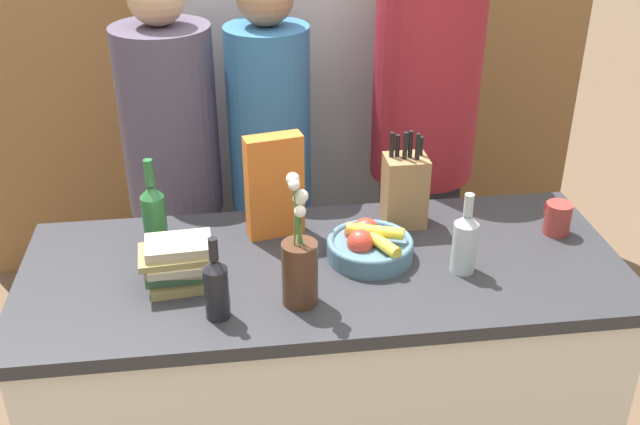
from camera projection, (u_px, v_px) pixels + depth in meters
The scene contains 14 objects.
kitchen_island at pixel (324, 384), 2.33m from camera, with size 1.71×0.69×0.89m.
refrigerator at pixel (290, 103), 3.16m from camera, with size 0.86×0.63×1.87m.
fruit_bowl at pixel (368, 244), 2.14m from camera, with size 0.25×0.25×0.10m.
knife_block at pixel (405, 189), 2.28m from camera, with size 0.13×0.11×0.31m.
flower_vase at pixel (300, 266), 1.91m from camera, with size 0.09×0.09×0.37m.
cereal_box at pixel (274, 186), 2.20m from camera, with size 0.18×0.09×0.32m.
coffee_mug at pixel (557, 218), 2.26m from camera, with size 0.08×0.12×0.10m.
book_stack at pixel (178, 263), 2.00m from camera, with size 0.20×0.17×0.13m.
bottle_oil at pixel (465, 241), 2.05m from camera, with size 0.07×0.07×0.24m.
bottle_vinegar at pixel (154, 218), 2.12m from camera, with size 0.07×0.07×0.30m.
bottle_wine at pixel (216, 286), 1.86m from camera, with size 0.06×0.06×0.23m.
person_at_sink at pixel (174, 173), 2.62m from camera, with size 0.33×0.33×1.61m.
person_in_blue at pixel (271, 168), 2.64m from camera, with size 0.28×0.28×1.60m.
person_in_red_tee at pixel (423, 135), 2.67m from camera, with size 0.37×0.37×1.78m.
Camera 1 is at (-0.24, -1.78, 2.03)m, focal length 42.00 mm.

